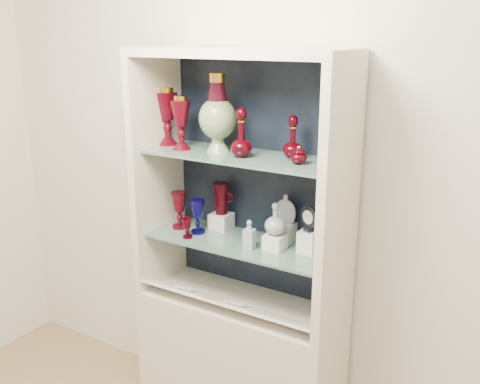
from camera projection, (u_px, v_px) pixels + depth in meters
The scene contains 29 objects.
wall_back at pixel (263, 161), 2.60m from camera, with size 3.50×0.02×2.80m, color silver.
cabinet_base at pixel (240, 366), 2.71m from camera, with size 1.00×0.40×0.75m, color beige.
cabinet_back_panel at pixel (260, 178), 2.60m from camera, with size 0.98×0.02×1.15m, color black.
cabinet_side_left at pixel (159, 173), 2.68m from camera, with size 0.04×0.40×1.15m, color beige.
cabinet_side_right at pixel (339, 203), 2.20m from camera, with size 0.04×0.40×1.15m, color beige.
cabinet_top_cap at pixel (240, 53), 2.28m from camera, with size 1.00×0.40×0.04m, color beige.
shelf_lower at pixel (242, 243), 2.54m from camera, with size 0.92×0.34×0.01m, color slate.
shelf_upper at pixel (242, 156), 2.42m from camera, with size 0.92×0.34×0.01m, color slate.
label_ledge at pixel (228, 304), 2.51m from camera, with size 0.92×0.18×0.01m, color beige.
label_card_0 at pixel (237, 303), 2.48m from camera, with size 0.10×0.07×0.00m, color white.
label_card_1 at pixel (186, 289), 2.63m from camera, with size 0.10×0.07×0.00m, color white.
pedestal_lamp_left at pixel (167, 116), 2.61m from camera, with size 0.11×0.11×0.28m, color #4A0510, non-canonical shape.
pedestal_lamp_right at pixel (181, 123), 2.51m from camera, with size 0.10×0.10×0.25m, color #4A0510, non-canonical shape.
enamel_urn at pixel (218, 113), 2.44m from camera, with size 0.17×0.17×0.36m, color #0F3E21, non-canonical shape.
ruby_decanter_a at pixel (241, 130), 2.34m from camera, with size 0.10×0.10×0.25m, color #3B0008, non-canonical shape.
ruby_decanter_b at pixel (293, 136), 2.33m from camera, with size 0.09×0.09×0.20m, color #3B0008, non-canonical shape.
lidded_bowl at pixel (299, 154), 2.24m from camera, with size 0.07×0.07×0.08m, color #3B0008, non-canonical shape.
cobalt_goblet at pixel (198, 216), 2.63m from camera, with size 0.07×0.07×0.17m, color #060343, non-canonical shape.
ruby_goblet_tall at pixel (179, 210), 2.69m from camera, with size 0.08×0.08×0.19m, color #4A0510, non-canonical shape.
ruby_goblet_small at pixel (187, 228), 2.57m from camera, with size 0.05×0.05×0.10m, color #3B0008, non-canonical shape.
riser_ruby_pitcher at pixel (221, 221), 2.70m from camera, with size 0.10×0.10×0.08m, color silver.
ruby_pitcher at pixel (221, 198), 2.66m from camera, with size 0.12×0.08×0.16m, color #4A0510, non-canonical shape.
clear_square_bottle at pixel (249, 234), 2.43m from camera, with size 0.05×0.05×0.14m, color #8F97A5, non-canonical shape.
riser_flat_flask at pixel (285, 232), 2.53m from camera, with size 0.09×0.09×0.09m, color silver.
flat_flask at pixel (285, 209), 2.50m from camera, with size 0.10×0.04×0.14m, color #AAB0BD, non-canonical shape.
riser_clear_round_decanter at pixel (275, 242), 2.44m from camera, with size 0.09×0.09×0.07m, color silver.
clear_round_decanter at pixel (275, 220), 2.41m from camera, with size 0.10×0.10×0.14m, color #8F97A5, non-canonical shape.
riser_cameo_medallion at pixel (308, 242), 2.40m from camera, with size 0.08×0.08×0.10m, color silver.
cameo_medallion at pixel (309, 218), 2.37m from camera, with size 0.11×0.04×0.12m, color black, non-canonical shape.
Camera 1 is at (1.22, -0.48, 1.99)m, focal length 40.00 mm.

